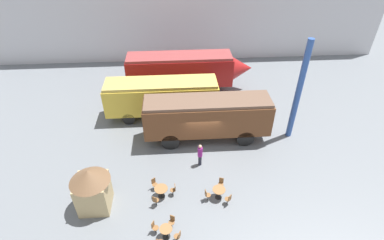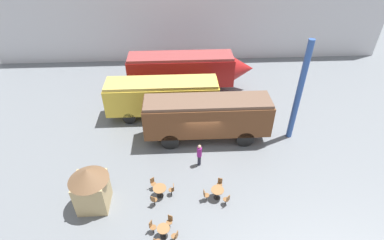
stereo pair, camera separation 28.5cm
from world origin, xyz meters
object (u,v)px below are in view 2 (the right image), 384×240
object	(u,v)px
passenger_coach_wooden	(207,115)
cafe_table_near	(217,192)
streamlined_locomotive	(189,69)
passenger_coach_vintage	(162,95)
cafe_table_mid	(164,230)
cafe_chair_0	(205,195)
cafe_table_far	(160,190)
ticket_kiosk	(90,186)
visitor_person	(199,154)

from	to	relation	value
passenger_coach_wooden	cafe_table_near	distance (m)	6.13
streamlined_locomotive	passenger_coach_vintage	world-z (taller)	streamlined_locomotive
passenger_coach_vintage	cafe_table_mid	world-z (taller)	passenger_coach_vintage
passenger_coach_vintage	passenger_coach_wooden	xyz separation A→B (m)	(3.46, -3.40, 0.21)
passenger_coach_wooden	cafe_chair_0	size ratio (longest dim) A/B	10.85
cafe_table_far	passenger_coach_vintage	bearing A→B (deg)	90.03
cafe_table_mid	ticket_kiosk	xyz separation A→B (m)	(-4.27, 2.42, 1.12)
cafe_table_near	visitor_person	size ratio (longest dim) A/B	0.45
passenger_coach_vintage	cafe_table_mid	distance (m)	11.95
cafe_table_mid	streamlined_locomotive	bearing A→B (deg)	82.30
ticket_kiosk	cafe_chair_0	bearing A→B (deg)	-0.31
cafe_table_mid	cafe_chair_0	xyz separation A→B (m)	(2.52, 2.39, -0.04)
cafe_table_near	cafe_table_mid	xyz separation A→B (m)	(-3.28, -2.54, -0.02)
cafe_chair_0	visitor_person	bearing A→B (deg)	81.23
visitor_person	cafe_table_near	bearing A→B (deg)	-73.09
cafe_table_near	cafe_table_far	xyz separation A→B (m)	(-3.59, 0.34, -0.01)
visitor_person	ticket_kiosk	xyz separation A→B (m)	(-6.64, -3.12, 0.68)
cafe_table_near	ticket_kiosk	xyz separation A→B (m)	(-7.55, -0.12, 1.10)
streamlined_locomotive	cafe_table_mid	distance (m)	16.28
passenger_coach_wooden	cafe_table_far	bearing A→B (deg)	-121.82
cafe_table_near	cafe_table_mid	bearing A→B (deg)	-142.26
passenger_coach_vintage	ticket_kiosk	distance (m)	10.24
streamlined_locomotive	cafe_table_far	xyz separation A→B (m)	(-2.48, -13.17, -1.69)
passenger_coach_wooden	cafe_chair_0	distance (m)	6.33
passenger_coach_vintage	visitor_person	distance (m)	6.93
streamlined_locomotive	cafe_table_far	bearing A→B (deg)	-100.66
cafe_table_far	ticket_kiosk	xyz separation A→B (m)	(-3.96, -0.46, 1.11)
ticket_kiosk	cafe_table_far	bearing A→B (deg)	6.60
cafe_table_near	visitor_person	world-z (taller)	visitor_person
passenger_coach_wooden	cafe_table_mid	xyz separation A→B (m)	(-3.15, -8.46, -1.64)
cafe_chair_0	passenger_coach_wooden	bearing A→B (deg)	72.59
passenger_coach_vintage	cafe_table_near	distance (m)	10.08
streamlined_locomotive	passenger_coach_wooden	bearing A→B (deg)	-82.64
cafe_table_near	ticket_kiosk	world-z (taller)	ticket_kiosk
passenger_coach_vintage	cafe_chair_0	distance (m)	9.99
streamlined_locomotive	cafe_chair_0	bearing A→B (deg)	-88.52
passenger_coach_wooden	cafe_table_mid	distance (m)	9.17
passenger_coach_vintage	ticket_kiosk	bearing A→B (deg)	-112.75
cafe_table_mid	cafe_table_far	world-z (taller)	cafe_table_mid
cafe_table_near	visitor_person	xyz separation A→B (m)	(-0.91, 3.00, 0.42)
passenger_coach_vintage	cafe_table_near	bearing A→B (deg)	-68.89
cafe_table_near	ticket_kiosk	size ratio (longest dim) A/B	0.27
visitor_person	passenger_coach_vintage	bearing A→B (deg)	113.03
ticket_kiosk	visitor_person	bearing A→B (deg)	25.16
streamlined_locomotive	cafe_table_mid	xyz separation A→B (m)	(-2.17, -16.05, -1.70)
streamlined_locomotive	visitor_person	bearing A→B (deg)	-88.90
cafe_chair_0	ticket_kiosk	size ratio (longest dim) A/B	0.29
passenger_coach_vintage	visitor_person	bearing A→B (deg)	-66.97
streamlined_locomotive	cafe_table_near	bearing A→B (deg)	-85.28
passenger_coach_vintage	ticket_kiosk	xyz separation A→B (m)	(-3.96, -9.43, -0.30)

